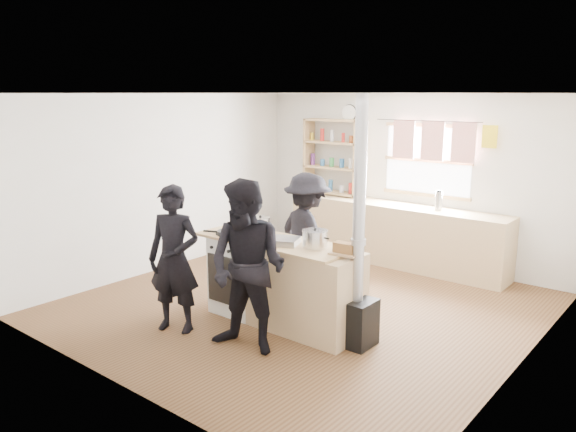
% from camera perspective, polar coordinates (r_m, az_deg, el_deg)
% --- Properties ---
extents(ground, '(5.00, 5.00, 0.01)m').
position_cam_1_polar(ground, '(6.84, 1.55, -9.11)').
color(ground, brown).
rests_on(ground, ground).
extents(back_counter, '(3.40, 0.55, 0.90)m').
position_cam_1_polar(back_counter, '(8.49, 10.70, -1.82)').
color(back_counter, tan).
rests_on(back_counter, ground).
extents(shelving_unit, '(1.00, 0.28, 1.20)m').
position_cam_1_polar(shelving_unit, '(9.02, 4.59, 6.04)').
color(shelving_unit, tan).
rests_on(shelving_unit, back_counter).
extents(thermos, '(0.10, 0.10, 0.26)m').
position_cam_1_polar(thermos, '(8.09, 15.05, 1.48)').
color(thermos, silver).
rests_on(thermos, back_counter).
extents(cooking_island, '(1.97, 0.64, 0.93)m').
position_cam_1_polar(cooking_island, '(6.19, -0.47, -6.81)').
color(cooking_island, white).
rests_on(cooking_island, ground).
extents(skillet_greens, '(0.35, 0.35, 0.05)m').
position_cam_1_polar(skillet_greens, '(6.39, -6.00, -1.66)').
color(skillet_greens, black).
rests_on(skillet_greens, cooking_island).
extents(roast_tray, '(0.41, 0.39, 0.06)m').
position_cam_1_polar(roast_tray, '(5.97, -0.51, -2.51)').
color(roast_tray, silver).
rests_on(roast_tray, cooking_island).
extents(stockpot_stove, '(0.23, 0.23, 0.19)m').
position_cam_1_polar(stockpot_stove, '(6.53, -2.82, -0.81)').
color(stockpot_stove, silver).
rests_on(stockpot_stove, cooking_island).
extents(stockpot_counter, '(0.27, 0.27, 0.20)m').
position_cam_1_polar(stockpot_counter, '(5.84, 2.77, -2.32)').
color(stockpot_counter, silver).
rests_on(stockpot_counter, cooking_island).
extents(bread_board, '(0.30, 0.23, 0.12)m').
position_cam_1_polar(bread_board, '(5.61, 5.78, -3.40)').
color(bread_board, tan).
rests_on(bread_board, cooking_island).
extents(flue_heater, '(0.35, 0.35, 2.50)m').
position_cam_1_polar(flue_heater, '(5.66, 7.04, -6.77)').
color(flue_heater, black).
rests_on(flue_heater, ground).
extents(person_near_left, '(0.68, 0.57, 1.58)m').
position_cam_1_polar(person_near_left, '(6.05, -11.50, -4.32)').
color(person_near_left, black).
rests_on(person_near_left, ground).
extents(person_near_right, '(0.94, 0.79, 1.71)m').
position_cam_1_polar(person_near_right, '(5.44, -4.12, -5.24)').
color(person_near_right, black).
rests_on(person_near_right, ground).
extents(person_far, '(1.14, 0.87, 1.57)m').
position_cam_1_polar(person_far, '(6.90, 1.96, -2.06)').
color(person_far, black).
rests_on(person_far, ground).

